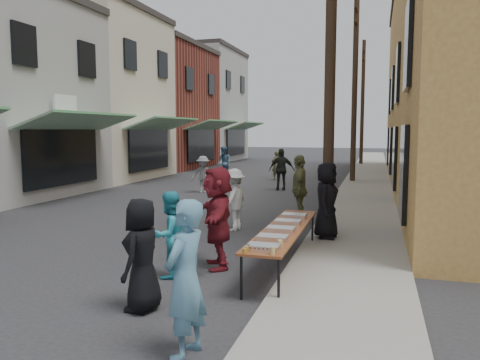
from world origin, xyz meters
The scene contains 27 objects.
ground centered at (0.00, 0.00, 0.00)m, with size 120.00×120.00×0.00m, color #28282B.
sidewalk centered at (5.00, 15.00, 0.05)m, with size 2.20×60.00×0.10m, color gray.
storefront_row centered at (-10.00, 14.96, 4.12)m, with size 8.00×37.00×9.00m.
utility_pole_near centered at (4.30, 3.00, 4.50)m, with size 0.26×0.26×9.00m, color #2D2116.
utility_pole_mid centered at (4.30, 15.00, 4.50)m, with size 0.26×0.26×9.00m, color #2D2116.
utility_pole_far centered at (4.30, 27.00, 4.50)m, with size 0.26×0.26×9.00m, color #2D2116.
serving_table centered at (3.80, 0.01, 0.71)m, with size 0.70×4.00×0.75m.
catering_tray_sausage centered at (3.80, -1.64, 0.79)m, with size 0.50×0.33×0.08m, color maroon.
catering_tray_foil_b centered at (3.80, -0.99, 0.79)m, with size 0.50×0.33×0.08m, color #B2B2B7.
catering_tray_buns centered at (3.80, -0.29, 0.79)m, with size 0.50×0.33×0.08m, color tan.
catering_tray_foil_d centered at (3.80, 0.41, 0.79)m, with size 0.50×0.33×0.08m, color #B2B2B7.
catering_tray_buns_end centered at (3.80, 1.11, 0.79)m, with size 0.50×0.33×0.08m, color tan.
condiment_jar_a centered at (3.58, -1.94, 0.79)m, with size 0.07×0.07×0.08m, color #A57F26.
condiment_jar_b centered at (3.58, -1.84, 0.79)m, with size 0.07×0.07×0.08m, color #A57F26.
condiment_jar_c centered at (3.58, -1.74, 0.79)m, with size 0.07×0.07×0.08m, color #A57F26.
cup_stack centered at (4.00, -1.89, 0.81)m, with size 0.08×0.08×0.12m, color tan.
guest_front_a centered at (2.25, -2.64, 0.81)m, with size 0.79×0.52×1.62m, color black.
guest_front_b centered at (3.40, -3.77, 0.91)m, with size 0.67×0.44×1.82m, color teal.
guest_front_c centered at (1.99, -1.16, 0.76)m, with size 0.74×0.58×1.53m, color teal.
guest_front_d centered at (1.94, 2.85, 0.80)m, with size 1.03×0.59×1.60m, color silver.
guest_front_e centered at (3.40, 4.24, 0.95)m, with size 1.12×0.46×1.90m, color olive.
guest_queue_back centered at (2.60, -0.35, 0.96)m, with size 1.78×0.57×1.91m, color maroon.
server centered at (4.35, 2.25, 0.97)m, with size 0.85×0.56×1.75m, color black.
passerby_left centered at (-1.41, 9.41, 0.76)m, with size 0.98×0.56×1.52m, color slate.
passerby_mid centered at (1.53, 11.09, 0.90)m, with size 1.05×0.44×1.79m, color black.
passerby_right centered at (0.46, 15.05, 0.75)m, with size 0.55×0.36×1.51m, color #50522F.
passerby_far centered at (-2.26, 14.70, 0.86)m, with size 0.84×0.65×1.73m, color #41627E.
Camera 1 is at (5.44, -8.51, 2.59)m, focal length 35.00 mm.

